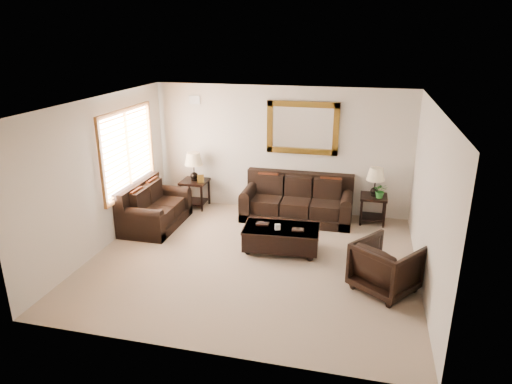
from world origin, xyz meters
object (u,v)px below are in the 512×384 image
(end_table_right, at_px, (375,187))
(coffee_table, at_px, (281,236))
(loveseat, at_px, (153,210))
(end_table_left, at_px, (194,172))
(armchair, at_px, (387,265))
(sofa, at_px, (297,203))

(end_table_right, xyz_separation_m, coffee_table, (-1.59, -1.74, -0.48))
(loveseat, distance_m, end_table_right, 4.51)
(loveseat, height_order, end_table_left, end_table_left)
(armchair, bearing_deg, loveseat, 18.60)
(coffee_table, relative_size, armchair, 1.60)
(end_table_right, bearing_deg, end_table_left, -179.72)
(end_table_left, height_order, coffee_table, end_table_left)
(loveseat, relative_size, end_table_right, 1.36)
(sofa, height_order, coffee_table, sofa)
(sofa, relative_size, end_table_right, 1.93)
(coffee_table, bearing_deg, end_table_left, 139.11)
(end_table_left, xyz_separation_m, end_table_right, (3.88, 0.02, -0.05))
(sofa, relative_size, loveseat, 1.43)
(armchair, bearing_deg, end_table_left, 3.40)
(sofa, bearing_deg, coffee_table, -91.47)
(sofa, distance_m, end_table_left, 2.38)
(sofa, bearing_deg, loveseat, -158.95)
(loveseat, bearing_deg, armchair, -107.90)
(loveseat, height_order, coffee_table, loveseat)
(loveseat, bearing_deg, coffee_table, -100.97)
(end_table_left, bearing_deg, sofa, -2.99)
(loveseat, xyz_separation_m, end_table_left, (0.45, 1.19, 0.49))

